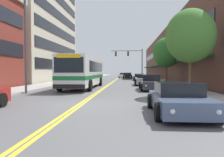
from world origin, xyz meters
name	(u,v)px	position (x,y,z in m)	size (l,w,h in m)	color
ground_plane	(117,79)	(0.00, 37.00, 0.00)	(240.00, 240.00, 0.00)	#565659
sidewalk_left	(85,78)	(-7.16, 37.00, 0.06)	(3.32, 106.00, 0.13)	#9E9B96
sidewalk_right	(150,78)	(7.16, 37.00, 0.06)	(3.32, 106.00, 0.13)	#9E9B96
centre_line	(117,79)	(0.00, 37.00, 0.00)	(0.34, 106.00, 0.01)	yellow
office_tower_left	(25,9)	(-15.05, 25.15, 12.21)	(12.08, 21.93, 24.41)	beige
storefront_row_right	(178,57)	(13.05, 37.00, 4.71)	(9.10, 68.00, 9.43)	brown
city_bus	(84,71)	(-2.04, 10.73, 1.71)	(2.86, 11.28, 3.01)	silver
car_champagne_parked_left_mid	(84,78)	(-4.28, 21.88, 0.61)	(2.12, 4.72, 1.29)	beige
car_navy_parked_left_far	(91,77)	(-4.29, 28.01, 0.58)	(2.14, 4.44, 1.23)	#19234C
car_slate_blue_parked_right_foreground	(178,99)	(4.39, -2.28, 0.58)	(2.16, 4.43, 1.24)	#475675
car_charcoal_parked_right_mid	(139,77)	(4.39, 28.14, 0.57)	(2.16, 4.15, 1.21)	#232328
car_dark_grey_parked_right_far	(151,83)	(4.41, 8.62, 0.62)	(1.96, 4.66, 1.37)	#38383D
car_silver_parked_right_end	(144,80)	(4.27, 15.39, 0.62)	(2.17, 4.57, 1.30)	#B7B7BC
car_white_moving_lead	(123,75)	(1.17, 43.17, 0.59)	(2.14, 4.68, 1.23)	white
car_black_moving_second	(128,76)	(2.30, 34.31, 0.63)	(1.97, 4.75, 1.34)	black
car_beige_moving_third	(123,75)	(0.81, 51.46, 0.55)	(2.03, 4.13, 1.18)	#BCAD89
traffic_signal_mast	(131,58)	(2.99, 33.39, 4.39)	(6.35, 0.38, 6.13)	#47474C
street_lamp_left_near	(29,30)	(-5.01, 4.90, 4.75)	(2.21, 0.28, 8.02)	#47474C
street_tree_right_near	(190,36)	(6.63, 4.30, 4.08)	(3.35, 3.35, 5.80)	brown
street_tree_right_mid	(167,52)	(7.11, 16.35, 3.99)	(3.34, 3.34, 5.71)	brown
fire_hydrant	(164,83)	(5.95, 10.78, 0.52)	(0.36, 0.28, 0.80)	#B7B7BC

